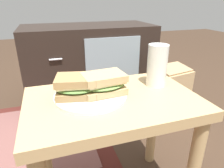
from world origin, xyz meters
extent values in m
cube|color=tan|center=(0.00, 0.00, 0.44)|extent=(0.56, 0.36, 0.04)
cylinder|color=tan|center=(-0.25, 0.14, 0.21)|extent=(0.04, 0.04, 0.43)
cylinder|color=tan|center=(0.25, 0.14, 0.21)|extent=(0.04, 0.04, 0.43)
cube|color=black|center=(0.12, 0.95, 0.29)|extent=(0.96, 0.44, 0.58)
cube|color=#8C9EA8|center=(0.24, 0.72, 0.30)|extent=(0.39, 0.01, 0.44)
cylinder|color=silver|center=(-0.14, 0.72, 0.41)|extent=(0.08, 0.01, 0.01)
cylinder|color=silver|center=(-0.14, 0.72, 0.19)|extent=(0.08, 0.01, 0.01)
cube|color=#4C1E19|center=(-0.43, 0.51, 0.00)|extent=(1.04, 0.86, 0.01)
cube|color=brown|center=(-0.43, 0.51, 0.01)|extent=(0.85, 0.70, 0.00)
cylinder|color=silver|center=(-0.07, 0.03, 0.47)|extent=(0.24, 0.24, 0.01)
cube|color=#9E7A4C|center=(-0.11, 0.03, 0.48)|extent=(0.14, 0.12, 0.02)
ellipsoid|color=#608C42|center=(-0.11, 0.03, 0.50)|extent=(0.15, 0.13, 0.02)
cube|color=beige|center=(-0.11, 0.03, 0.51)|extent=(0.13, 0.11, 0.01)
cube|color=#9E7A4C|center=(-0.11, 0.03, 0.53)|extent=(0.14, 0.12, 0.02)
cube|color=tan|center=(-0.02, 0.03, 0.48)|extent=(0.14, 0.10, 0.02)
ellipsoid|color=#729E4C|center=(-0.02, 0.03, 0.50)|extent=(0.15, 0.11, 0.02)
cube|color=beige|center=(-0.02, 0.03, 0.51)|extent=(0.13, 0.10, 0.01)
cube|color=tan|center=(-0.02, 0.03, 0.53)|extent=(0.14, 0.11, 0.02)
cylinder|color=silver|center=(0.19, 0.05, 0.54)|extent=(0.07, 0.07, 0.15)
cylinder|color=#C67219|center=(0.19, 0.05, 0.53)|extent=(0.06, 0.06, 0.12)
cylinder|color=white|center=(0.19, 0.05, 0.59)|extent=(0.06, 0.06, 0.01)
cube|color=tan|center=(0.55, 0.46, 0.17)|extent=(0.24, 0.20, 0.34)
cube|color=tan|center=(0.55, 0.46, 0.35)|extent=(0.22, 0.18, 0.04)
camera|label=1|loc=(-0.19, -0.56, 0.76)|focal=32.36mm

